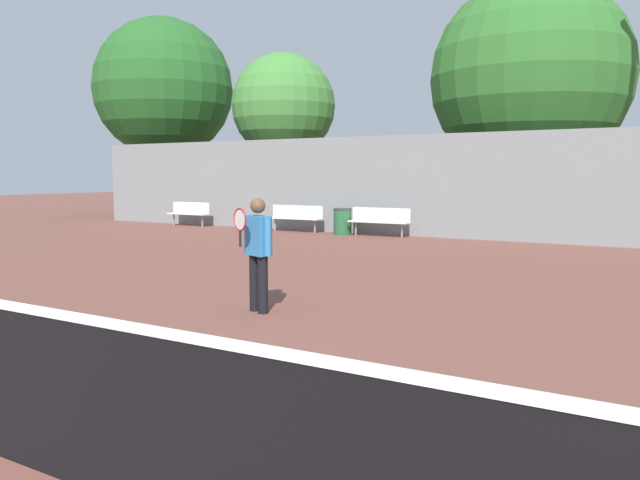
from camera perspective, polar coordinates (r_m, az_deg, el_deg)
The scene contains 9 objects.
tennis_player at distance 8.49m, azimuth -5.72°, elevation -0.73°, with size 0.55×0.49×1.56m.
bench_courtside_near at distance 20.46m, azimuth -2.22°, elevation 2.26°, with size 1.94×0.40×0.87m.
bench_courtside_far at distance 23.31m, azimuth -11.86°, elevation 2.59°, with size 1.72×0.40×0.87m.
bench_adjacent_court at distance 18.99m, azimuth 5.48°, elevation 1.95°, with size 1.92×0.40×0.87m.
trash_bin at distance 19.64m, azimuth 2.05°, elevation 1.72°, with size 0.58×0.58×0.82m.
back_fence at distance 18.33m, azimuth 16.60°, elevation 4.70°, with size 31.90×0.06×3.08m.
tree_green_tall at distance 25.38m, azimuth -3.38°, elevation 12.10°, with size 4.13×4.13×6.67m.
tree_green_broad at distance 22.98m, azimuth 18.62°, elevation 13.87°, with size 6.69×6.69×8.50m.
tree_dark_dense at distance 30.20m, azimuth -14.10°, elevation 13.27°, with size 6.31×6.31×8.96m.
Camera 1 is at (4.48, -2.35, 1.87)m, focal length 35.00 mm.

